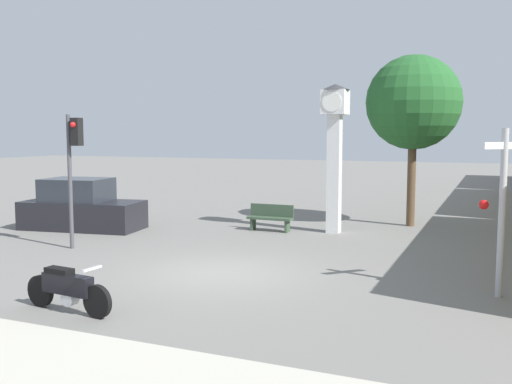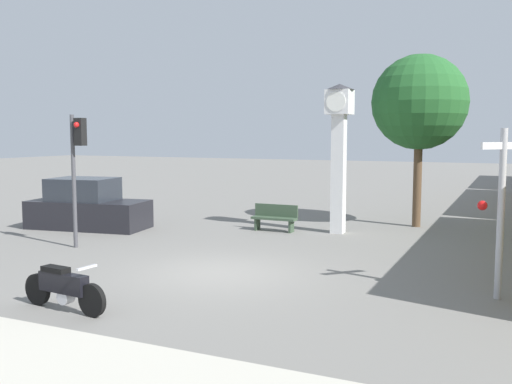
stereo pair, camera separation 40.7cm
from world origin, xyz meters
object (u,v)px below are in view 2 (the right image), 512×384
Objects in this scene: traffic_light at (77,156)px; bench at (275,217)px; clock_tower at (339,136)px; railroad_crossing_signal at (501,206)px; motorcycle at (63,287)px; parked_car at (87,207)px; street_tree at (420,103)px.

traffic_light is 6.96m from bench.
traffic_light is (-6.22, -5.69, -0.57)m from clock_tower.
bench is (-7.33, 5.71, -1.41)m from railroad_crossing_signal.
motorcycle is 10.01m from bench.
motorcycle is 0.54× the size of traffic_light.
parked_car is (-13.68, 3.46, -1.15)m from railroad_crossing_signal.
traffic_light is 4.16m from parked_car.
parked_car is at bearing -153.70° from street_tree.
traffic_light is 0.63× the size of street_tree.
bench is at bearing -165.87° from clock_tower.
clock_tower reaches higher than traffic_light.
railroad_crossing_signal is 0.78× the size of parked_car.
bench is at bearing 142.11° from railroad_crossing_signal.
street_tree is at bearing 35.01° from bench.
railroad_crossing_signal is 2.17× the size of bench.
bench is at bearing 94.81° from motorcycle.
street_tree is (2.22, 2.50, 1.20)m from clock_tower.
parked_car is (-6.35, -2.24, 0.26)m from bench.
parked_car is (-2.24, 2.92, -1.96)m from traffic_light.
bench is (-4.33, -3.03, -3.99)m from street_tree.
parked_car is at bearing 127.47° from traffic_light.
motorcycle is 1.32× the size of bench.
railroad_crossing_signal is 14.16m from parked_car.
street_tree is at bearing 108.98° from railroad_crossing_signal.
clock_tower is (2.27, 10.54, 2.83)m from motorcycle.
clock_tower is 3.14× the size of bench.
railroad_crossing_signal reaches higher than motorcycle.
clock_tower is 1.28× the size of traffic_light.
parked_car is at bearing -161.84° from clock_tower.
railroad_crossing_signal reaches higher than parked_car.
clock_tower reaches higher than parked_car.
street_tree is (8.44, 8.19, 1.77)m from traffic_light.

